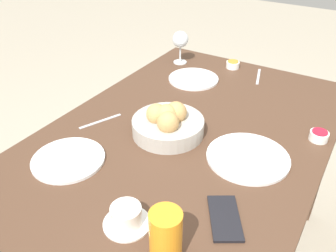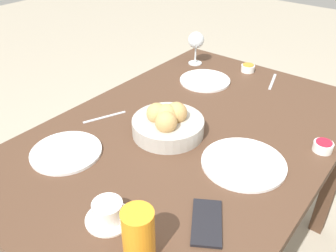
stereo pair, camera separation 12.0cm
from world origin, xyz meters
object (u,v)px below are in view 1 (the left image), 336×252
Objects in this scene: plate_near_right at (68,159)px; jam_bowl_honey at (233,65)px; plate_far_center at (248,157)px; plate_near_left at (193,79)px; fork_silver at (101,121)px; bread_basket at (168,123)px; juice_glass at (166,237)px; jam_bowl_berry at (319,136)px; coffee_cup at (126,217)px; cell_phone at (225,218)px; knife_silver at (258,76)px; wine_glass at (180,40)px.

jam_bowl_honey reaches higher than plate_near_right.
plate_near_left is at bearing -135.01° from plate_far_center.
plate_far_center reaches higher than fork_silver.
bread_basket is 1.79× the size of juice_glass.
plate_far_center is 0.69m from jam_bowl_honey.
plate_near_left is 3.56× the size of jam_bowl_berry.
plate_near_right is 1.88× the size of coffee_cup.
fork_silver is 0.93× the size of cell_phone.
jam_bowl_honey is at bearing -177.43° from bread_basket.
bread_basket reaches higher than knife_silver.
jam_bowl_honey is at bearing -158.38° from cell_phone.
cell_phone is (-0.03, 0.51, -0.00)m from plate_near_right.
wine_glass is 0.63m from fork_silver.
plate_far_center is at bearing -171.59° from cell_phone.
plate_near_left is at bearing -146.37° from cell_phone.
coffee_cup reaches higher than knife_silver.
plate_near_left is at bearing -24.24° from jam_bowl_honey.
juice_glass is at bearing 24.13° from plate_near_left.
knife_silver is at bearing 127.80° from plate_near_left.
jam_bowl_berry and jam_bowl_honey have the same top height.
wine_glass is (-0.54, -0.55, 0.11)m from plate_far_center.
bread_basket is 0.41m from cell_phone.
juice_glass reaches higher than plate_near_left.
plate_near_right is at bearing -86.08° from cell_phone.
cell_phone is at bearing 158.50° from juice_glass.
cell_phone is (0.19, 0.57, 0.00)m from fork_silver.
juice_glass is at bearing -16.42° from jam_bowl_berry.
juice_glass is 0.68m from jam_bowl_berry.
juice_glass is 1.11m from wine_glass.
plate_far_center is 0.54m from fork_silver.
jam_bowl_honey reaches higher than plate_near_left.
fork_silver is at bearing 2.08° from wine_glass.
plate_far_center is 0.44m from coffee_cup.
jam_bowl_honey reaches higher than fork_silver.
juice_glass reaches higher than coffee_cup.
juice_glass is at bearing 77.04° from coffee_cup.
plate_far_center is 0.78m from wine_glass.
wine_glass reaches higher than bread_basket.
plate_near_right is at bearing -57.45° from plate_far_center.
wine_glass reaches higher than juice_glass.
bread_basket is 0.34m from plate_near_right.
wine_glass is at bearing -132.95° from plate_near_left.
wine_glass reaches higher than knife_silver.
bread_basket reaches higher than plate_near_left.
plate_near_right and plate_far_center have the same top height.
fork_silver is (0.29, -0.70, -0.02)m from jam_bowl_berry.
jam_bowl_berry is at bearing 117.47° from bread_basket.
plate_near_left is 1.32× the size of cell_phone.
plate_near_left is 0.93m from juice_glass.
juice_glass is (0.44, -0.03, 0.06)m from plate_far_center.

